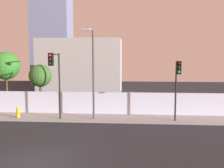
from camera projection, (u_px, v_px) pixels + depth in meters
The scene contains 11 objects.
ground_plane at pixel (37, 162), 11.18m from camera, with size 80.00×80.00×0.00m, color #22252B.
sidewalk at pixel (76, 118), 19.31m from camera, with size 36.00×2.40×0.15m, color gray.
perimeter_wall at pixel (80, 103), 20.49m from camera, with size 36.00×0.18×1.80m, color silver.
traffic_light_left at pixel (177, 78), 17.14m from camera, with size 0.35×1.39×4.41m.
traffic_light_center at pixel (55, 72), 17.73m from camera, with size 0.46×1.48×4.97m.
street_lamp_curbside at pixel (92, 67), 18.05m from camera, with size 0.62×2.10×6.66m.
fire_hydrant at pixel (18, 112), 18.99m from camera, with size 0.44×0.26×0.80m.
roadside_tree_midleft at pixel (5, 66), 22.07m from camera, with size 2.55×2.55×5.35m.
roadside_tree_midright at pixel (40, 76), 21.92m from camera, with size 2.02×2.02×4.21m.
low_building_distant at pixel (81, 66), 34.29m from camera, with size 11.19×6.00×7.36m, color #AEAEAE.
tower_on_skyline at pixel (51, 11), 45.75m from camera, with size 7.00×5.00×27.18m, color #6D7BA2.
Camera 1 is at (4.21, -10.47, 4.73)m, focal length 39.23 mm.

